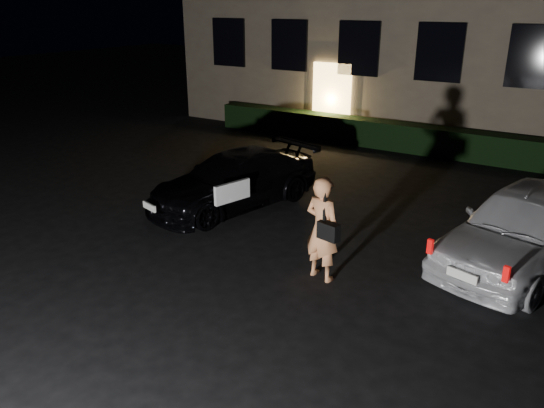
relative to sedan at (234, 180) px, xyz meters
The scene contains 5 objects.
ground 4.42m from the sedan, 57.37° to the right, with size 80.00×80.00×0.00m, color black.
hedge 7.21m from the sedan, 70.90° to the left, with size 15.00×0.70×0.85m, color black.
sedan is the anchor object (origin of this frame).
hatch 6.07m from the sedan, ahead, with size 2.83×4.63×1.47m.
man 3.85m from the sedan, 31.50° to the right, with size 0.76×0.56×1.81m.
Camera 1 is at (4.48, -5.55, 4.41)m, focal length 35.00 mm.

